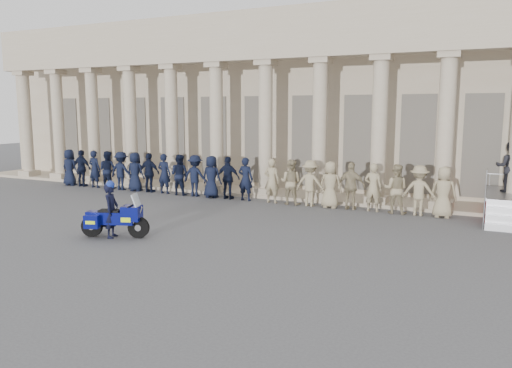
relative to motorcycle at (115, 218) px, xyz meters
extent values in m
plane|color=#4C4C4F|center=(2.56, 0.89, -0.62)|extent=(90.00, 90.00, 0.00)
cube|color=tan|center=(2.56, 15.89, 3.88)|extent=(40.00, 10.00, 9.00)
cube|color=tan|center=(2.56, 9.69, -0.55)|extent=(40.00, 2.60, 0.15)
cube|color=tan|center=(2.56, 8.89, 6.17)|extent=(35.80, 1.00, 1.00)
cube|color=tan|center=(2.56, 8.89, 7.27)|extent=(35.80, 1.00, 1.20)
cube|color=tan|center=(-14.34, 8.89, -0.32)|extent=(0.90, 0.90, 0.30)
cylinder|color=tan|center=(-14.34, 8.89, 2.63)|extent=(0.64, 0.64, 5.60)
cube|color=tan|center=(-14.34, 8.89, 5.55)|extent=(0.85, 0.85, 0.24)
cube|color=tan|center=(-11.74, 8.89, -0.32)|extent=(0.90, 0.90, 0.30)
cylinder|color=tan|center=(-11.74, 8.89, 2.63)|extent=(0.64, 0.64, 5.60)
cube|color=tan|center=(-11.74, 8.89, 5.55)|extent=(0.85, 0.85, 0.24)
cube|color=tan|center=(-9.14, 8.89, -0.32)|extent=(0.90, 0.90, 0.30)
cylinder|color=tan|center=(-9.14, 8.89, 2.63)|extent=(0.64, 0.64, 5.60)
cube|color=tan|center=(-9.14, 8.89, 5.55)|extent=(0.85, 0.85, 0.24)
cube|color=tan|center=(-6.54, 8.89, -0.32)|extent=(0.90, 0.90, 0.30)
cylinder|color=tan|center=(-6.54, 8.89, 2.63)|extent=(0.64, 0.64, 5.60)
cube|color=tan|center=(-6.54, 8.89, 5.55)|extent=(0.85, 0.85, 0.24)
cube|color=tan|center=(-3.94, 8.89, -0.32)|extent=(0.90, 0.90, 0.30)
cylinder|color=tan|center=(-3.94, 8.89, 2.63)|extent=(0.64, 0.64, 5.60)
cube|color=tan|center=(-3.94, 8.89, 5.55)|extent=(0.85, 0.85, 0.24)
cube|color=tan|center=(-1.34, 8.89, -0.32)|extent=(0.90, 0.90, 0.30)
cylinder|color=tan|center=(-1.34, 8.89, 2.63)|extent=(0.64, 0.64, 5.60)
cube|color=tan|center=(-1.34, 8.89, 5.55)|extent=(0.85, 0.85, 0.24)
cube|color=tan|center=(1.26, 8.89, -0.32)|extent=(0.90, 0.90, 0.30)
cylinder|color=tan|center=(1.26, 8.89, 2.63)|extent=(0.64, 0.64, 5.60)
cube|color=tan|center=(1.26, 8.89, 5.55)|extent=(0.85, 0.85, 0.24)
cube|color=tan|center=(3.86, 8.89, -0.32)|extent=(0.90, 0.90, 0.30)
cylinder|color=tan|center=(3.86, 8.89, 2.63)|extent=(0.64, 0.64, 5.60)
cube|color=tan|center=(3.86, 8.89, 5.55)|extent=(0.85, 0.85, 0.24)
cube|color=tan|center=(6.46, 8.89, -0.32)|extent=(0.90, 0.90, 0.30)
cylinder|color=tan|center=(6.46, 8.89, 2.63)|extent=(0.64, 0.64, 5.60)
cube|color=tan|center=(6.46, 8.89, 5.55)|extent=(0.85, 0.85, 0.24)
cube|color=tan|center=(9.06, 8.89, -0.32)|extent=(0.90, 0.90, 0.30)
cylinder|color=tan|center=(9.06, 8.89, 2.63)|extent=(0.64, 0.64, 5.60)
cube|color=tan|center=(9.06, 8.89, 5.55)|extent=(0.85, 0.85, 0.24)
cube|color=black|center=(-13.04, 10.91, 1.93)|extent=(1.30, 0.12, 4.20)
cube|color=black|center=(-10.44, 10.91, 1.93)|extent=(1.30, 0.12, 4.20)
cube|color=black|center=(-7.84, 10.91, 1.93)|extent=(1.30, 0.12, 4.20)
cube|color=black|center=(-5.24, 10.91, 1.93)|extent=(1.30, 0.12, 4.20)
cube|color=black|center=(-2.64, 10.91, 1.93)|extent=(1.30, 0.12, 4.20)
cube|color=black|center=(-0.04, 10.91, 1.93)|extent=(1.30, 0.12, 4.20)
cube|color=black|center=(2.56, 10.91, 1.93)|extent=(1.30, 0.12, 4.20)
cube|color=black|center=(5.16, 10.91, 1.93)|extent=(1.30, 0.12, 4.20)
cube|color=black|center=(7.76, 10.91, 1.93)|extent=(1.30, 0.12, 4.20)
cube|color=black|center=(10.36, 10.91, 1.93)|extent=(1.30, 0.12, 4.20)
imported|color=black|center=(-9.81, 7.68, 0.36)|extent=(0.96, 0.62, 1.96)
imported|color=black|center=(-8.93, 7.68, 0.36)|extent=(1.15, 0.48, 1.96)
imported|color=black|center=(-8.04, 7.68, 0.36)|extent=(0.71, 0.47, 1.96)
imported|color=black|center=(-7.15, 7.68, 0.36)|extent=(0.95, 0.74, 1.96)
imported|color=black|center=(-6.27, 7.68, 0.36)|extent=(1.27, 0.73, 1.96)
imported|color=black|center=(-5.38, 7.68, 0.36)|extent=(0.96, 0.62, 1.96)
imported|color=black|center=(-4.49, 7.68, 0.36)|extent=(1.15, 0.48, 1.96)
imported|color=black|center=(-3.61, 7.68, 0.36)|extent=(0.71, 0.47, 1.96)
imported|color=black|center=(-2.72, 7.68, 0.36)|extent=(0.95, 0.74, 1.96)
imported|color=black|center=(-1.83, 7.68, 0.36)|extent=(1.27, 0.73, 1.96)
imported|color=black|center=(-0.95, 7.68, 0.36)|extent=(0.96, 0.62, 1.96)
imported|color=black|center=(-0.06, 7.68, 0.36)|extent=(1.15, 0.48, 1.96)
imported|color=black|center=(0.83, 7.68, 0.36)|extent=(0.71, 0.47, 1.96)
imported|color=#9B8C6B|center=(2.12, 7.68, 0.36)|extent=(0.71, 0.47, 1.96)
imported|color=#9B8C6B|center=(3.00, 7.68, 0.36)|extent=(0.95, 0.74, 1.96)
imported|color=#9B8C6B|center=(3.89, 7.68, 0.36)|extent=(1.27, 0.73, 1.96)
imported|color=#9B8C6B|center=(4.78, 7.68, 0.36)|extent=(0.96, 0.62, 1.96)
imported|color=#9B8C6B|center=(5.66, 7.68, 0.36)|extent=(1.15, 0.48, 1.96)
imported|color=#9B8C6B|center=(6.55, 7.68, 0.36)|extent=(0.71, 0.47, 1.96)
imported|color=#9B8C6B|center=(7.44, 7.68, 0.36)|extent=(0.95, 0.74, 1.96)
imported|color=#9B8C6B|center=(8.32, 7.68, 0.36)|extent=(1.27, 0.73, 1.96)
imported|color=#9B8C6B|center=(9.21, 7.68, 0.36)|extent=(0.96, 0.62, 1.96)
cube|color=maroon|center=(10.68, 8.81, -0.20)|extent=(0.04, 3.35, 0.85)
cube|color=gray|center=(11.26, 6.24, -0.50)|extent=(1.10, 0.28, 0.24)
cube|color=gray|center=(11.26, 6.52, -0.27)|extent=(1.10, 0.28, 0.24)
cube|color=gray|center=(11.26, 6.80, -0.03)|extent=(1.10, 0.28, 0.24)
cube|color=gray|center=(11.26, 7.08, 0.21)|extent=(1.10, 0.28, 0.24)
imported|color=black|center=(11.40, 9.01, 1.29)|extent=(0.94, 0.73, 1.93)
cylinder|color=black|center=(0.72, 0.25, -0.28)|extent=(0.70, 0.36, 0.69)
cylinder|color=black|center=(-0.75, -0.26, -0.28)|extent=(0.70, 0.36, 0.69)
cube|color=#090E65|center=(0.03, 0.01, 0.02)|extent=(1.27, 0.80, 0.39)
cube|color=#090E65|center=(0.52, 0.18, 0.19)|extent=(0.72, 0.70, 0.47)
cube|color=silver|center=(0.52, 0.18, -0.05)|extent=(0.32, 0.37, 0.12)
cube|color=#B2BFCC|center=(0.69, 0.24, 0.54)|extent=(0.36, 0.52, 0.56)
cube|color=black|center=(-0.17, -0.06, 0.23)|extent=(0.75, 0.55, 0.10)
cube|color=#090E65|center=(-0.70, -0.25, 0.10)|extent=(0.46, 0.45, 0.23)
cube|color=#090E65|center=(-0.50, -0.53, -0.05)|extent=(0.52, 0.37, 0.42)
cube|color=#D5FF0D|center=(-0.50, -0.53, -0.05)|extent=(0.38, 0.34, 0.10)
cube|color=#090E65|center=(-0.72, 0.10, -0.05)|extent=(0.52, 0.37, 0.42)
cube|color=#D5FF0D|center=(-0.72, 0.10, -0.05)|extent=(0.38, 0.34, 0.10)
cylinder|color=silver|center=(-0.54, 0.07, -0.31)|extent=(0.62, 0.30, 0.10)
cylinder|color=black|center=(0.52, 0.18, 0.44)|extent=(0.27, 0.70, 0.04)
imported|color=black|center=(-0.12, -0.04, 0.26)|extent=(0.61, 0.74, 1.76)
sphere|color=navy|center=(-0.12, -0.04, 1.08)|extent=(0.28, 0.28, 0.28)
camera|label=1|loc=(10.76, -12.19, 3.45)|focal=35.00mm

